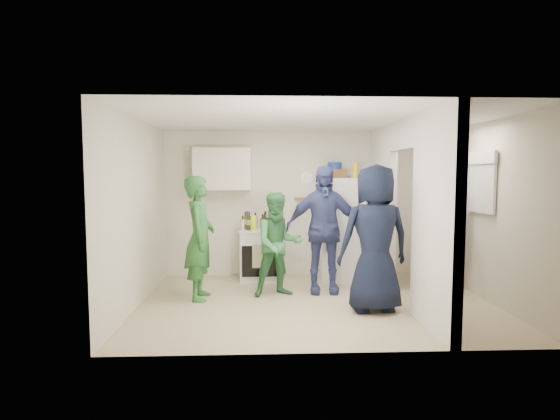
% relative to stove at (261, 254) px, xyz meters
% --- Properties ---
extents(floor, '(4.80, 4.80, 0.00)m').
position_rel_stove_xyz_m(floor, '(0.76, -1.37, -0.42)').
color(floor, tan).
rests_on(floor, ground).
extents(wall_back, '(4.80, 0.00, 4.80)m').
position_rel_stove_xyz_m(wall_back, '(0.76, 0.33, 0.83)').
color(wall_back, silver).
rests_on(wall_back, floor).
extents(wall_front, '(4.80, 0.00, 4.80)m').
position_rel_stove_xyz_m(wall_front, '(0.76, -3.07, 0.83)').
color(wall_front, silver).
rests_on(wall_front, floor).
extents(wall_left, '(0.00, 3.40, 3.40)m').
position_rel_stove_xyz_m(wall_left, '(-1.64, -1.37, 0.83)').
color(wall_left, silver).
rests_on(wall_left, floor).
extents(wall_right, '(0.00, 3.40, 3.40)m').
position_rel_stove_xyz_m(wall_right, '(3.16, -1.37, 0.83)').
color(wall_right, silver).
rests_on(wall_right, floor).
extents(ceiling, '(4.80, 4.80, 0.00)m').
position_rel_stove_xyz_m(ceiling, '(0.76, -1.37, 2.08)').
color(ceiling, white).
rests_on(ceiling, wall_back).
extents(partition_pier_back, '(0.12, 1.20, 2.50)m').
position_rel_stove_xyz_m(partition_pier_back, '(1.96, -0.27, 0.83)').
color(partition_pier_back, silver).
rests_on(partition_pier_back, floor).
extents(partition_pier_front, '(0.12, 1.20, 2.50)m').
position_rel_stove_xyz_m(partition_pier_front, '(1.96, -2.47, 0.83)').
color(partition_pier_front, silver).
rests_on(partition_pier_front, floor).
extents(partition_header, '(0.12, 1.00, 0.40)m').
position_rel_stove_xyz_m(partition_header, '(1.96, -1.37, 1.88)').
color(partition_header, silver).
rests_on(partition_header, partition_pier_back).
extents(stove, '(0.71, 0.59, 0.85)m').
position_rel_stove_xyz_m(stove, '(0.00, 0.00, 0.00)').
color(stove, white).
rests_on(stove, floor).
extents(upper_cabinet, '(0.95, 0.34, 0.70)m').
position_rel_stove_xyz_m(upper_cabinet, '(-0.64, 0.15, 1.43)').
color(upper_cabinet, silver).
rests_on(upper_cabinet, wall_back).
extents(fridge, '(0.70, 0.68, 1.70)m').
position_rel_stove_xyz_m(fridge, '(1.33, -0.03, 0.43)').
color(fridge, white).
rests_on(fridge, floor).
extents(wicker_basket, '(0.35, 0.25, 0.15)m').
position_rel_stove_xyz_m(wicker_basket, '(1.23, 0.02, 1.35)').
color(wicker_basket, brown).
rests_on(wicker_basket, fridge).
extents(blue_bowl, '(0.24, 0.24, 0.11)m').
position_rel_stove_xyz_m(blue_bowl, '(1.23, 0.02, 1.48)').
color(blue_bowl, navy).
rests_on(blue_bowl, wicker_basket).
extents(yellow_cup_stack_top, '(0.09, 0.09, 0.25)m').
position_rel_stove_xyz_m(yellow_cup_stack_top, '(1.55, -0.13, 1.40)').
color(yellow_cup_stack_top, gold).
rests_on(yellow_cup_stack_top, fridge).
extents(wall_clock, '(0.22, 0.02, 0.22)m').
position_rel_stove_xyz_m(wall_clock, '(0.81, 0.31, 1.28)').
color(wall_clock, white).
rests_on(wall_clock, wall_back).
extents(spice_shelf, '(0.35, 0.08, 0.03)m').
position_rel_stove_xyz_m(spice_shelf, '(0.76, 0.28, 0.93)').
color(spice_shelf, olive).
rests_on(spice_shelf, wall_back).
extents(nook_window, '(0.03, 0.70, 0.80)m').
position_rel_stove_xyz_m(nook_window, '(3.14, -1.17, 1.23)').
color(nook_window, black).
rests_on(nook_window, wall_right).
extents(nook_window_frame, '(0.04, 0.76, 0.86)m').
position_rel_stove_xyz_m(nook_window_frame, '(3.12, -1.17, 1.23)').
color(nook_window_frame, white).
rests_on(nook_window_frame, wall_right).
extents(nook_valance, '(0.04, 0.82, 0.18)m').
position_rel_stove_xyz_m(nook_valance, '(3.10, -1.17, 1.58)').
color(nook_valance, white).
rests_on(nook_valance, wall_right).
extents(yellow_cup_stack_stove, '(0.09, 0.09, 0.25)m').
position_rel_stove_xyz_m(yellow_cup_stack_stove, '(-0.12, -0.22, 0.55)').
color(yellow_cup_stack_stove, '#FEF915').
rests_on(yellow_cup_stack_stove, stove).
extents(red_cup, '(0.09, 0.09, 0.12)m').
position_rel_stove_xyz_m(red_cup, '(0.22, -0.20, 0.48)').
color(red_cup, '#BB0C2A').
rests_on(red_cup, stove).
extents(person_green_left, '(0.42, 0.64, 1.74)m').
position_rel_stove_xyz_m(person_green_left, '(-0.86, -1.11, 0.45)').
color(person_green_left, '#31712D').
rests_on(person_green_left, floor).
extents(person_green_center, '(0.84, 0.72, 1.50)m').
position_rel_stove_xyz_m(person_green_center, '(0.25, -0.98, 0.33)').
color(person_green_center, '#3B864D').
rests_on(person_green_center, floor).
extents(person_denim, '(1.12, 0.49, 1.90)m').
position_rel_stove_xyz_m(person_denim, '(0.92, -0.83, 0.52)').
color(person_denim, navy).
rests_on(person_denim, floor).
extents(person_navy, '(0.99, 0.71, 1.89)m').
position_rel_stove_xyz_m(person_navy, '(1.46, -1.76, 0.52)').
color(person_navy, black).
rests_on(person_navy, floor).
extents(person_nook, '(1.05, 1.22, 1.64)m').
position_rel_stove_xyz_m(person_nook, '(2.62, -0.86, 0.40)').
color(person_nook, black).
rests_on(person_nook, floor).
extents(bottle_a, '(0.07, 0.07, 0.28)m').
position_rel_stove_xyz_m(bottle_a, '(-0.27, 0.14, 0.57)').
color(bottle_a, olive).
rests_on(bottle_a, stove).
extents(bottle_b, '(0.08, 0.08, 0.31)m').
position_rel_stove_xyz_m(bottle_b, '(-0.19, -0.08, 0.58)').
color(bottle_b, '#194D1F').
rests_on(bottle_b, stove).
extents(bottle_c, '(0.07, 0.07, 0.26)m').
position_rel_stove_xyz_m(bottle_c, '(-0.09, 0.16, 0.56)').
color(bottle_c, '#B5BFC4').
rests_on(bottle_c, stove).
extents(bottle_d, '(0.08, 0.08, 0.26)m').
position_rel_stove_xyz_m(bottle_d, '(0.03, -0.06, 0.55)').
color(bottle_d, brown).
rests_on(bottle_d, stove).
extents(bottle_e, '(0.08, 0.08, 0.29)m').
position_rel_stove_xyz_m(bottle_e, '(0.08, 0.16, 0.57)').
color(bottle_e, '#9A9DAA').
rests_on(bottle_e, stove).
extents(bottle_f, '(0.06, 0.06, 0.32)m').
position_rel_stove_xyz_m(bottle_f, '(0.18, 0.03, 0.58)').
color(bottle_f, '#153A1B').
rests_on(bottle_f, stove).
extents(bottle_g, '(0.06, 0.06, 0.33)m').
position_rel_stove_xyz_m(bottle_g, '(0.27, 0.15, 0.59)').
color(bottle_g, olive).
rests_on(bottle_g, stove).
extents(bottle_h, '(0.06, 0.06, 0.24)m').
position_rel_stove_xyz_m(bottle_h, '(-0.30, -0.13, 0.54)').
color(bottle_h, '#B7BCC5').
rests_on(bottle_h, stove).
extents(bottle_i, '(0.06, 0.06, 0.28)m').
position_rel_stove_xyz_m(bottle_i, '(0.06, 0.10, 0.56)').
color(bottle_i, '#56290E').
rests_on(bottle_i, stove).
extents(bottle_j, '(0.07, 0.07, 0.30)m').
position_rel_stove_xyz_m(bottle_j, '(0.32, -0.10, 0.57)').
color(bottle_j, '#1F5B26').
rests_on(bottle_j, stove).
extents(bottle_k, '(0.06, 0.06, 0.30)m').
position_rel_stove_xyz_m(bottle_k, '(-0.23, 0.02, 0.58)').
color(bottle_k, brown).
rests_on(bottle_k, stove).
extents(bottle_l, '(0.06, 0.06, 0.28)m').
position_rel_stove_xyz_m(bottle_l, '(0.15, -0.14, 0.57)').
color(bottle_l, '#9DA0AD').
rests_on(bottle_l, stove).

